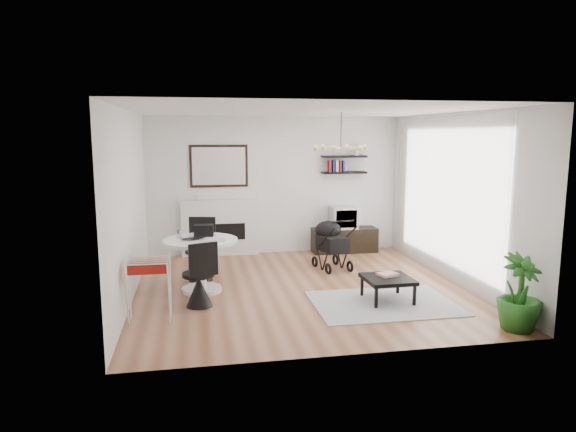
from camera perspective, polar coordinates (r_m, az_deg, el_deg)
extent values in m
plane|color=brown|center=(8.05, 1.40, -7.97)|extent=(5.00, 5.00, 0.00)
plane|color=white|center=(7.70, 1.48, 11.62)|extent=(5.00, 5.00, 0.00)
plane|color=white|center=(10.20, -1.45, 3.40)|extent=(5.00, 0.00, 5.00)
plane|color=white|center=(7.65, -17.22, 1.10)|extent=(0.00, 5.00, 5.00)
plane|color=white|center=(8.62, 17.93, 1.92)|extent=(0.00, 5.00, 5.00)
cube|color=white|center=(8.75, 16.74, 2.08)|extent=(0.04, 3.60, 2.60)
cube|color=white|center=(10.12, -7.53, -1.29)|extent=(1.50, 0.15, 1.10)
cube|color=black|center=(10.08, -7.50, -1.75)|extent=(0.95, 0.06, 0.32)
cube|color=black|center=(10.04, -7.69, 5.52)|extent=(1.12, 0.03, 0.82)
cube|color=white|center=(10.02, -7.68, 5.52)|extent=(1.02, 0.01, 0.72)
cube|color=black|center=(10.36, 6.23, 4.83)|extent=(0.90, 0.25, 0.04)
cube|color=black|center=(10.34, 6.26, 6.59)|extent=(0.90, 0.25, 0.04)
cube|color=black|center=(10.45, 6.27, -2.66)|extent=(1.30, 0.45, 0.49)
cube|color=silver|center=(10.35, 6.18, -0.16)|extent=(0.50, 0.44, 0.44)
cube|color=black|center=(10.15, 6.52, -0.35)|extent=(0.43, 0.01, 0.35)
cylinder|color=white|center=(7.96, -9.55, -8.04)|extent=(0.60, 0.60, 0.06)
cylinder|color=white|center=(7.86, -9.62, -5.37)|extent=(0.15, 0.15, 0.70)
cylinder|color=white|center=(7.78, -9.69, -2.71)|extent=(1.11, 1.11, 0.04)
imported|color=black|center=(7.70, -10.39, -2.57)|extent=(0.41, 0.34, 0.03)
cube|color=black|center=(7.99, -9.33, -1.58)|extent=(0.31, 0.20, 0.18)
cube|color=silver|center=(7.68, -8.09, -2.62)|extent=(0.35, 0.30, 0.01)
cylinder|color=white|center=(7.96, -11.99, -1.95)|extent=(0.07, 0.07, 0.11)
cylinder|color=black|center=(8.44, -9.75, -3.83)|extent=(0.48, 0.48, 0.05)
cone|color=black|center=(8.50, -9.70, -5.55)|extent=(0.39, 0.39, 0.46)
cube|color=black|center=(8.59, -9.48, -1.72)|extent=(0.44, 0.15, 0.49)
cylinder|color=black|center=(7.19, -9.91, -6.41)|extent=(0.44, 0.44, 0.05)
cone|color=black|center=(7.26, -9.86, -8.25)|extent=(0.36, 0.36, 0.42)
cube|color=black|center=(6.95, -9.39, -4.80)|extent=(0.39, 0.17, 0.45)
cube|color=maroon|center=(6.70, -15.28, -5.39)|extent=(0.47, 0.27, 0.13)
cube|color=black|center=(9.06, 4.95, -3.05)|extent=(0.49, 0.64, 0.27)
ellipsoid|color=black|center=(9.16, 4.47, -1.55)|extent=(0.46, 0.46, 0.33)
cylinder|color=black|center=(8.65, 6.09, -0.59)|extent=(0.42, 0.12, 0.03)
torus|color=black|center=(9.28, 2.99, -5.10)|extent=(0.09, 0.21, 0.20)
torus|color=black|center=(9.47, 5.31, -4.85)|extent=(0.09, 0.21, 0.20)
torus|color=black|center=(8.82, 4.49, -5.88)|extent=(0.09, 0.21, 0.20)
torus|color=black|center=(9.01, 6.90, -5.60)|extent=(0.09, 0.21, 0.20)
cube|color=#989898|center=(7.44, 10.59, -9.52)|extent=(1.98, 1.43, 0.01)
cube|color=black|center=(7.47, 11.03, -6.90)|extent=(0.67, 0.67, 0.06)
cube|color=black|center=(7.17, 9.77, -8.96)|extent=(0.04, 0.04, 0.28)
cube|color=black|center=(7.39, 13.87, -8.55)|extent=(0.04, 0.04, 0.28)
cube|color=black|center=(7.67, 8.22, -7.72)|extent=(0.04, 0.04, 0.28)
cube|color=black|center=(7.88, 12.10, -7.38)|extent=(0.04, 0.04, 0.28)
cube|color=#E24D38|center=(7.54, 11.01, -6.39)|extent=(0.32, 0.28, 0.04)
imported|color=#24631C|center=(6.85, 24.35, -7.76)|extent=(0.66, 0.66, 0.94)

